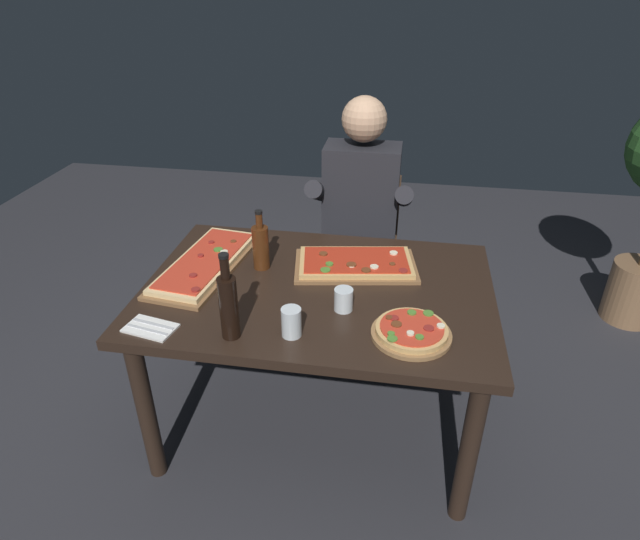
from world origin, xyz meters
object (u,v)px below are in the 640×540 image
(pizza_rectangular_left, at_px, (206,263))
(wine_bottle_dark, at_px, (261,246))
(pizza_rectangular_front, at_px, (356,264))
(pizza_round_far, at_px, (411,332))
(tumbler_far_side, at_px, (291,324))
(dining_table, at_px, (318,306))
(seated_diner, at_px, (360,214))
(oil_bottle_amber, at_px, (229,305))
(diner_chair, at_px, (360,247))
(tumbler_near_camera, at_px, (344,301))

(pizza_rectangular_left, xyz_separation_m, wine_bottle_dark, (0.24, 0.04, 0.08))
(pizza_rectangular_front, height_order, wine_bottle_dark, wine_bottle_dark)
(pizza_rectangular_front, distance_m, pizza_round_far, 0.51)
(pizza_rectangular_left, height_order, tumbler_far_side, tumbler_far_side)
(pizza_rectangular_front, xyz_separation_m, tumbler_far_side, (-0.17, -0.51, 0.03))
(dining_table, height_order, pizza_round_far, pizza_round_far)
(pizza_rectangular_left, height_order, seated_diner, seated_diner)
(oil_bottle_amber, bearing_deg, wine_bottle_dark, 92.24)
(wine_bottle_dark, xyz_separation_m, tumbler_far_side, (0.23, -0.45, -0.06))
(pizza_round_far, xyz_separation_m, tumbler_far_side, (-0.42, -0.06, 0.03))
(tumbler_far_side, xyz_separation_m, diner_chair, (0.13, 1.19, -0.30))
(wine_bottle_dark, xyz_separation_m, seated_diner, (0.36, 0.62, -0.10))
(pizza_rectangular_front, distance_m, pizza_rectangular_left, 0.64)
(diner_chair, bearing_deg, oil_bottle_amber, -105.48)
(wine_bottle_dark, height_order, tumbler_far_side, wine_bottle_dark)
(pizza_round_far, distance_m, wine_bottle_dark, 0.75)
(tumbler_near_camera, xyz_separation_m, seated_diner, (-0.03, 0.88, -0.04))
(tumbler_far_side, bearing_deg, diner_chair, 83.67)
(pizza_rectangular_front, relative_size, pizza_rectangular_left, 0.84)
(pizza_round_far, bearing_deg, wine_bottle_dark, 148.97)
(tumbler_far_side, relative_size, diner_chair, 0.12)
(dining_table, bearing_deg, tumbler_far_side, -96.48)
(dining_table, height_order, tumbler_near_camera, tumbler_near_camera)
(pizza_rectangular_left, distance_m, pizza_round_far, 0.95)
(tumbler_near_camera, bearing_deg, tumbler_far_side, -130.36)
(wine_bottle_dark, bearing_deg, pizza_round_far, -31.03)
(pizza_rectangular_front, xyz_separation_m, pizza_round_far, (0.24, -0.45, -0.00))
(dining_table, height_order, wine_bottle_dark, wine_bottle_dark)
(dining_table, distance_m, pizza_round_far, 0.48)
(dining_table, xyz_separation_m, tumbler_far_side, (-0.04, -0.33, 0.14))
(wine_bottle_dark, xyz_separation_m, oil_bottle_amber, (0.02, -0.49, 0.03))
(oil_bottle_amber, xyz_separation_m, tumbler_far_side, (0.21, 0.04, -0.08))
(diner_chair, bearing_deg, dining_table, -96.27)
(dining_table, distance_m, pizza_rectangular_front, 0.25)
(pizza_rectangular_left, distance_m, tumbler_near_camera, 0.66)
(pizza_round_far, bearing_deg, oil_bottle_amber, -170.78)
(wine_bottle_dark, relative_size, diner_chair, 0.30)
(pizza_rectangular_left, bearing_deg, pizza_rectangular_front, 8.83)
(pizza_rectangular_front, relative_size, tumbler_near_camera, 6.28)
(oil_bottle_amber, distance_m, tumbler_near_camera, 0.44)
(oil_bottle_amber, bearing_deg, diner_chair, 74.52)
(pizza_rectangular_left, height_order, pizza_round_far, same)
(wine_bottle_dark, distance_m, tumbler_near_camera, 0.47)
(pizza_rectangular_left, bearing_deg, tumbler_far_side, -41.40)
(pizza_rectangular_front, height_order, seated_diner, seated_diner)
(seated_diner, bearing_deg, oil_bottle_amber, -107.07)
(oil_bottle_amber, xyz_separation_m, tumbler_near_camera, (0.37, 0.23, -0.09))
(diner_chair, bearing_deg, pizza_rectangular_left, -127.55)
(tumbler_far_side, bearing_deg, wine_bottle_dark, 116.87)
(seated_diner, bearing_deg, pizza_rectangular_left, -132.29)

